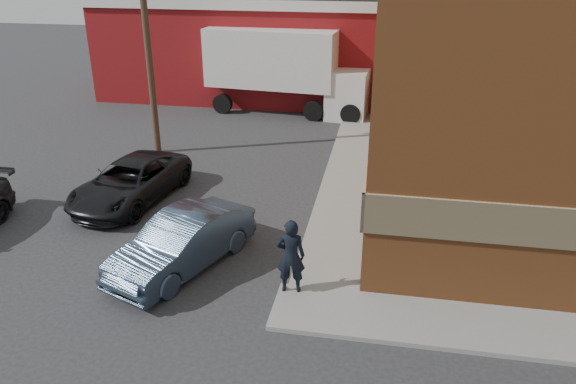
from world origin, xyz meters
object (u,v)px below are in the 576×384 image
at_px(warehouse, 253,42).
at_px(man, 291,256).
at_px(utility_pole, 147,36).
at_px(suv_a, 130,182).
at_px(box_truck, 289,65).
at_px(sedan, 183,242).

height_order(warehouse, man, warehouse).
height_order(utility_pole, suv_a, utility_pole).
bearing_deg(box_truck, man, -73.79).
relative_size(suv_a, box_truck, 0.57).
distance_m(utility_pole, sedan, 10.31).
height_order(warehouse, utility_pole, utility_pole).
bearing_deg(sedan, man, 8.25).
bearing_deg(man, suv_a, -43.27).
bearing_deg(box_truck, utility_pole, -116.22).
distance_m(sedan, box_truck, 15.51).
xyz_separation_m(man, suv_a, (-6.28, 4.50, -0.40)).
distance_m(sedan, suv_a, 4.94).
relative_size(utility_pole, man, 4.63).
height_order(suv_a, box_truck, box_truck).
distance_m(man, sedan, 3.17).
bearing_deg(utility_pole, man, -51.72).
bearing_deg(utility_pole, sedan, -63.50).
height_order(warehouse, box_truck, warehouse).
xyz_separation_m(warehouse, box_truck, (2.81, -4.08, -0.39)).
height_order(sedan, box_truck, box_truck).
relative_size(warehouse, sedan, 3.59).
relative_size(man, box_truck, 0.22).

